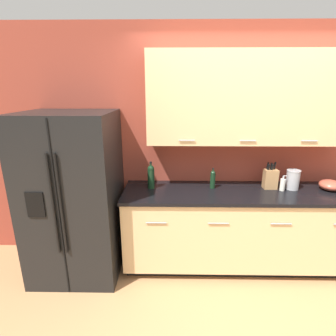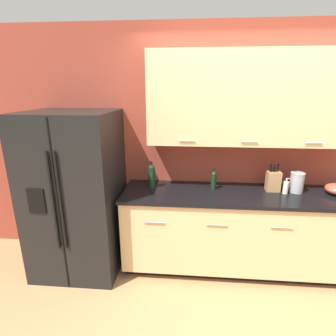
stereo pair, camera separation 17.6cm
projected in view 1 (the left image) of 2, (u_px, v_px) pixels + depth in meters
name	position (u px, v px, depth m)	size (l,w,h in m)	color
wall_back	(244.00, 133.00, 2.88)	(10.00, 0.39, 2.60)	#993D2D
counter_unit	(240.00, 228.00, 2.90)	(2.54, 0.64, 0.90)	black
refrigerator	(75.00, 196.00, 2.73)	(0.89, 0.82, 1.73)	black
knife_block	(270.00, 178.00, 2.82)	(0.14, 0.10, 0.29)	#A87A4C
wine_bottle	(151.00, 176.00, 2.82)	(0.07, 0.07, 0.30)	black
soap_dispenser	(283.00, 184.00, 2.77)	(0.06, 0.05, 0.17)	silver
oil_bottle	(213.00, 179.00, 2.83)	(0.06, 0.06, 0.23)	black
steel_canister	(293.00, 179.00, 2.80)	(0.14, 0.14, 0.23)	#A3A3A5
mixing_bowl	(330.00, 185.00, 2.78)	(0.22, 0.22, 0.11)	#B24C38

